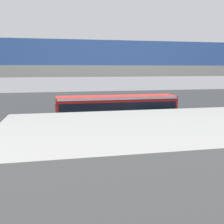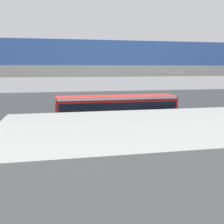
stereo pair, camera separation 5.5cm
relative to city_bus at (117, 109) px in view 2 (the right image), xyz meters
The scene contains 10 objects.
ground 2.01m from the city_bus, 61.08° to the right, with size 80.00×80.00×0.00m, color #2D3033.
city_bus is the anchor object (origin of this frame).
parked_van 6.77m from the city_bus, 135.62° to the left, with size 4.80×2.17×2.05m.
traffic_sign 4.47m from the city_bus, 117.72° to the right, with size 0.08×0.60×2.80m.
lane_dash_leftmost 7.12m from the city_bus, 145.52° to the right, with size 2.00×0.20×0.01m, color silver.
lane_dash_left 4.63m from the city_bus, 113.13° to the right, with size 2.00×0.20×0.01m, color silver.
lane_dash_centre 4.91m from the city_bus, 58.96° to the right, with size 2.00×0.20×0.01m, color silver.
lane_dash_right 7.67m from the city_bus, 31.52° to the right, with size 2.00×0.20×0.01m, color silver.
pedestrian_overpass 11.88m from the city_bus, 88.29° to the left, with size 26.26×2.60×7.02m.
station_building 17.40m from the city_bus, 81.03° to the left, with size 9.00×5.04×4.20m.
Camera 2 is at (5.09, 24.82, 5.81)m, focal length 41.59 mm.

